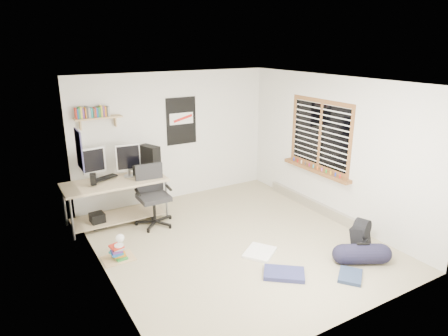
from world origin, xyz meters
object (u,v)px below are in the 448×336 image
duffel_bag (362,254)px  book_stack (118,250)px  backpack (361,239)px  desk (117,202)px  office_chair (154,198)px

duffel_bag → book_stack: bearing=176.6°
backpack → book_stack: bearing=133.2°
desk → duffel_bag: (2.60, -3.13, -0.22)m
office_chair → backpack: size_ratio=2.52×
office_chair → duffel_bag: (2.08, -2.70, -0.35)m
desk → book_stack: size_ratio=4.31×
backpack → duffel_bag: duffel_bag is taller
desk → backpack: (2.86, -2.88, -0.16)m
backpack → duffel_bag: bearing=-154.8°
book_stack → duffel_bag: bearing=-32.4°
office_chair → backpack: bearing=-40.9°
backpack → desk: bearing=114.9°
duffel_bag → book_stack: size_ratio=1.43×
book_stack → office_chair: bearing=42.7°
office_chair → book_stack: bearing=-131.7°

